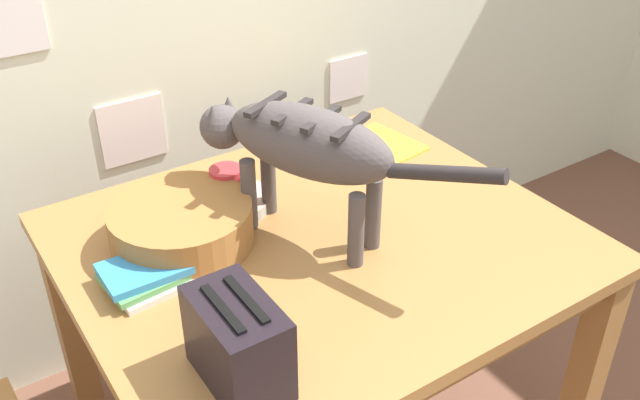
# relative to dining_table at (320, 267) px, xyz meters

# --- Properties ---
(dining_table) EXTENTS (1.12, 0.97, 0.74)m
(dining_table) POSITION_rel_dining_table_xyz_m (0.00, 0.00, 0.00)
(dining_table) COLOR #9D6C39
(dining_table) RESTS_ON ground_plane
(cat) EXTENTS (0.35, 0.67, 0.32)m
(cat) POSITION_rel_dining_table_xyz_m (-0.02, 0.03, 0.32)
(cat) COLOR #504847
(cat) RESTS_ON dining_table
(saucer_bowl) EXTENTS (0.21, 0.21, 0.03)m
(saucer_bowl) POSITION_rel_dining_table_xyz_m (-0.12, 0.23, 0.11)
(saucer_bowl) COLOR #B3B2A7
(saucer_bowl) RESTS_ON dining_table
(coffee_mug) EXTENTS (0.12, 0.08, 0.08)m
(coffee_mug) POSITION_rel_dining_table_xyz_m (-0.11, 0.23, 0.16)
(coffee_mug) COLOR red
(coffee_mug) RESTS_ON saucer_bowl
(magazine) EXTENTS (0.29, 0.25, 0.01)m
(magazine) POSITION_rel_dining_table_xyz_m (0.36, 0.27, 0.09)
(magazine) COLOR gold
(magazine) RESTS_ON dining_table
(book_stack) EXTENTS (0.21, 0.15, 0.05)m
(book_stack) POSITION_rel_dining_table_xyz_m (-0.39, 0.06, 0.11)
(book_stack) COLOR silver
(book_stack) RESTS_ON dining_table
(wicker_basket) EXTENTS (0.32, 0.32, 0.10)m
(wicker_basket) POSITION_rel_dining_table_xyz_m (-0.27, 0.15, 0.14)
(wicker_basket) COLOR #9F6934
(wicker_basket) RESTS_ON dining_table
(toaster) EXTENTS (0.12, 0.20, 0.18)m
(toaster) POSITION_rel_dining_table_xyz_m (-0.36, -0.29, 0.18)
(toaster) COLOR black
(toaster) RESTS_ON dining_table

